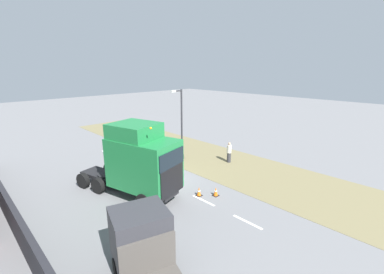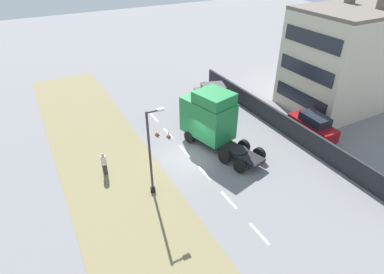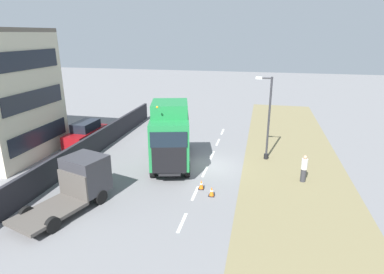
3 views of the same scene
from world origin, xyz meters
The scene contains 12 objects.
ground_plane centered at (0.00, 0.00, 0.00)m, with size 120.00×120.00×0.00m, color slate.
grass_verge centered at (-6.00, 0.00, 0.01)m, with size 7.00×44.00×0.01m.
lane_markings centered at (0.00, -0.70, 0.00)m, with size 0.16×17.80×0.00m.
boundary_wall centered at (9.00, 0.00, 0.85)m, with size 0.25×24.00×1.69m.
building_block centered at (17.42, 1.20, 4.73)m, with size 10.11×7.30×10.53m.
lorry_cab centered at (2.40, 0.99, 2.37)m, with size 4.24×7.81×4.85m.
flatbed_truck centered at (5.95, 6.55, 1.37)m, with size 3.58×5.63×2.61m.
parked_car centered at (10.70, -2.22, 1.01)m, with size 1.90×4.47×2.08m.
lamp_post centered at (-4.02, -2.40, 2.82)m, with size 1.29×0.33×6.17m.
pedestrian centered at (-6.40, 1.08, 0.88)m, with size 0.39×0.39×1.79m.
traffic_cone_lead centered at (-1.00, 4.21, 0.28)m, with size 0.36×0.36×0.58m.
traffic_cone_trailing centered at (-0.24, 3.46, 0.28)m, with size 0.36×0.36×0.58m.
Camera 2 is at (-9.54, -18.14, 14.82)m, focal length 30.00 mm.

